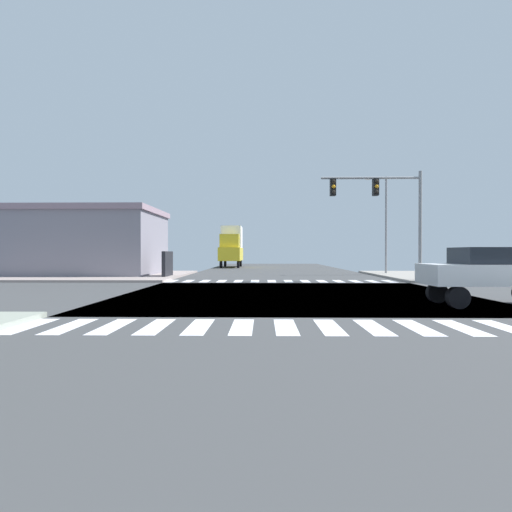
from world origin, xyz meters
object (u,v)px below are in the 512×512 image
Objects in this scene: traffic_signal_mast at (382,200)px; box_truck_leading_1 at (231,245)px; bank_building at (59,242)px; sedan_crossing_2 at (493,271)px; street_lamp at (383,216)px.

box_truck_leading_1 is at bearing 114.85° from traffic_signal_mast.
traffic_signal_mast is at bearing -14.35° from bank_building.
bank_building is at bearing 54.15° from sedan_crossing_2.
street_lamp is 1.05× the size of box_truck_leading_1.
bank_building is 2.26× the size of box_truck_leading_1.
street_lamp is (2.21, 7.14, -0.24)m from traffic_signal_mast.
box_truck_leading_1 is (11.45, 17.52, 0.08)m from bank_building.
box_truck_leading_1 is at bearing 56.83° from bank_building.
street_lamp reaches higher than traffic_signal_mast.
street_lamp is at bearing 72.81° from traffic_signal_mast.
bank_building is (-22.20, 5.68, -2.32)m from traffic_signal_mast.
bank_building is at bearing -176.57° from street_lamp.
street_lamp reaches higher than sedan_crossing_2.
traffic_signal_mast reaches higher than box_truck_leading_1.
sedan_crossing_2 is (0.39, -10.64, -3.69)m from traffic_signal_mast.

